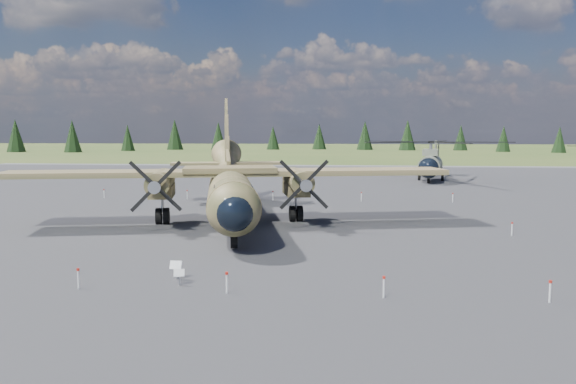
# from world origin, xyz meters

# --- Properties ---
(ground) EXTENTS (500.00, 500.00, 0.00)m
(ground) POSITION_xyz_m (0.00, 0.00, 0.00)
(ground) COLOR #4D5525
(ground) RESTS_ON ground
(apron) EXTENTS (120.00, 120.00, 0.04)m
(apron) POSITION_xyz_m (0.00, 10.00, 0.00)
(apron) COLOR #5D5D62
(apron) RESTS_ON ground
(transport_plane) EXTENTS (29.38, 26.35, 9.72)m
(transport_plane) POSITION_xyz_m (-1.42, 3.70, 2.79)
(transport_plane) COLOR #414224
(transport_plane) RESTS_ON ground
(helicopter_near) EXTENTS (23.67, 25.09, 5.08)m
(helicopter_near) POSITION_xyz_m (17.19, 37.29, 3.61)
(helicopter_near) COLOR gray
(helicopter_near) RESTS_ON ground
(info_placard_left) EXTENTS (0.52, 0.23, 0.80)m
(info_placard_left) POSITION_xyz_m (-0.58, -11.65, 0.53)
(info_placard_left) COLOR gray
(info_placard_left) RESTS_ON ground
(info_placard_right) EXTENTS (0.47, 0.28, 0.69)m
(info_placard_right) POSITION_xyz_m (-0.16, -12.60, 0.46)
(info_placard_right) COLOR gray
(info_placard_right) RESTS_ON ground
(barrier_fence) EXTENTS (33.12, 29.62, 0.85)m
(barrier_fence) POSITION_xyz_m (-0.46, -0.08, 0.51)
(barrier_fence) COLOR silver
(barrier_fence) RESTS_ON ground
(treeline) EXTENTS (327.31, 330.79, 11.00)m
(treeline) POSITION_xyz_m (1.42, -4.82, 4.79)
(treeline) COLOR black
(treeline) RESTS_ON ground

